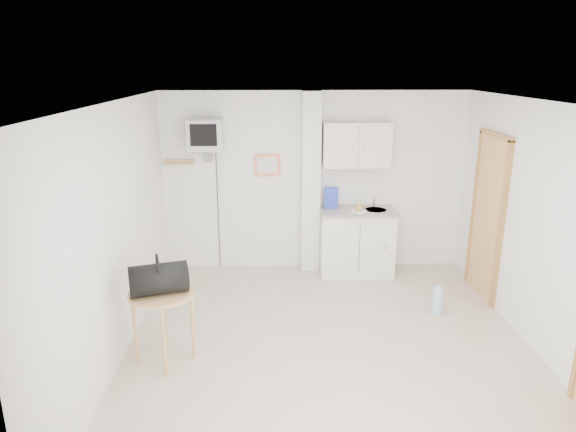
{
  "coord_description": "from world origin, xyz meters",
  "views": [
    {
      "loc": [
        -0.57,
        -4.74,
        2.85
      ],
      "look_at": [
        -0.41,
        0.6,
        1.25
      ],
      "focal_mm": 32.0,
      "sensor_mm": 36.0,
      "label": 1
    }
  ],
  "objects_px": {
    "duffel_bag": "(159,279)",
    "water_bottle": "(437,301)",
    "crt_television": "(206,136)",
    "round_table": "(162,302)"
  },
  "relations": [
    {
      "from": "duffel_bag",
      "to": "water_bottle",
      "type": "xyz_separation_m",
      "value": [
        3.01,
        0.95,
        -0.73
      ]
    },
    {
      "from": "crt_television",
      "to": "round_table",
      "type": "bearing_deg",
      "value": -95.12
    },
    {
      "from": "duffel_bag",
      "to": "round_table",
      "type": "bearing_deg",
      "value": 58.07
    },
    {
      "from": "round_table",
      "to": "duffel_bag",
      "type": "relative_size",
      "value": 1.23
    },
    {
      "from": "crt_television",
      "to": "water_bottle",
      "type": "distance_m",
      "value": 3.57
    },
    {
      "from": "duffel_bag",
      "to": "water_bottle",
      "type": "distance_m",
      "value": 3.24
    },
    {
      "from": "crt_television",
      "to": "duffel_bag",
      "type": "height_order",
      "value": "crt_television"
    },
    {
      "from": "duffel_bag",
      "to": "water_bottle",
      "type": "relative_size",
      "value": 1.68
    },
    {
      "from": "duffel_bag",
      "to": "crt_television",
      "type": "bearing_deg",
      "value": 67.75
    },
    {
      "from": "duffel_bag",
      "to": "water_bottle",
      "type": "height_order",
      "value": "duffel_bag"
    }
  ]
}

